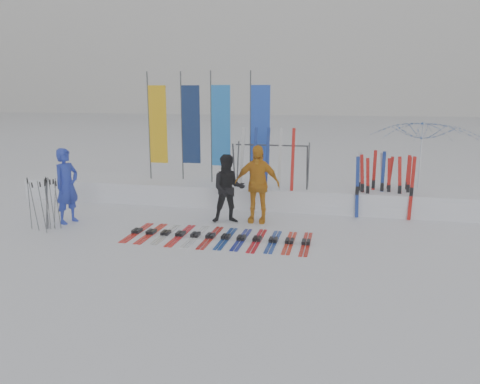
% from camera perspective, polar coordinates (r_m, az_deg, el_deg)
% --- Properties ---
extents(ground, '(120.00, 120.00, 0.00)m').
position_cam_1_polar(ground, '(9.33, -3.34, -7.98)').
color(ground, white).
rests_on(ground, ground).
extents(snow_bank, '(14.00, 1.60, 0.60)m').
position_cam_1_polar(snow_bank, '(13.56, 1.89, -0.28)').
color(snow_bank, white).
rests_on(snow_bank, ground).
extents(person_blue, '(0.61, 0.78, 1.87)m').
position_cam_1_polar(person_blue, '(12.30, -20.36, 0.70)').
color(person_blue, '#1D32AE').
rests_on(person_blue, ground).
extents(person_black, '(0.98, 0.86, 1.71)m').
position_cam_1_polar(person_black, '(11.58, -1.42, 0.39)').
color(person_black, black).
rests_on(person_black, ground).
extents(person_yellow, '(1.14, 0.50, 1.93)m').
position_cam_1_polar(person_yellow, '(11.60, 2.08, 0.98)').
color(person_yellow, orange).
rests_on(person_yellow, ground).
extents(tent_canopy, '(3.67, 3.70, 2.53)m').
position_cam_1_polar(tent_canopy, '(13.69, 21.26, 3.14)').
color(tent_canopy, white).
rests_on(tent_canopy, ground).
extents(ski_row, '(4.07, 1.69, 0.07)m').
position_cam_1_polar(ski_row, '(10.50, -2.65, -5.47)').
color(ski_row, red).
rests_on(ski_row, ground).
extents(pole_cluster, '(0.71, 0.55, 1.25)m').
position_cam_1_polar(pole_cluster, '(11.94, -22.58, -1.38)').
color(pole_cluster, '#595B60').
rests_on(pole_cluster, ground).
extents(feather_flags, '(3.68, 0.32, 3.20)m').
position_cam_1_polar(feather_flags, '(13.85, -4.19, 8.09)').
color(feather_flags, '#383A3F').
rests_on(feather_flags, ground).
extents(ski_rack, '(2.04, 0.80, 1.23)m').
position_cam_1_polar(ski_rack, '(12.90, 3.85, 3.96)').
color(ski_rack, '#383A3F').
rests_on(ski_rack, ground).
extents(upright_skis, '(1.43, 1.08, 1.68)m').
position_cam_1_polar(upright_skis, '(12.98, 17.08, 0.87)').
color(upright_skis, red).
rests_on(upright_skis, ground).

